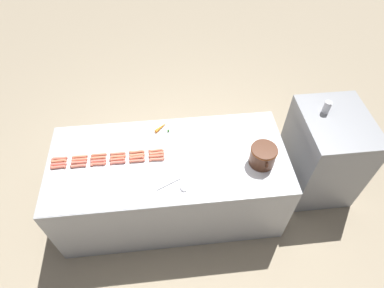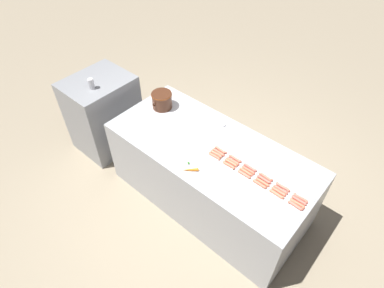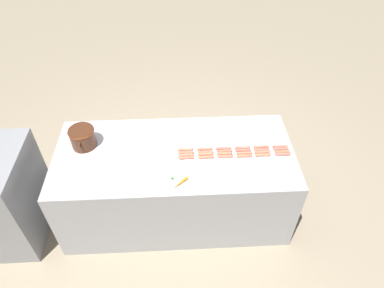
{
  "view_description": "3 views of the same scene",
  "coord_description": "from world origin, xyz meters",
  "views": [
    {
      "loc": [
        1.76,
        0.03,
        3.1
      ],
      "look_at": [
        -0.11,
        0.23,
        0.87
      ],
      "focal_mm": 29.87,
      "sensor_mm": 36.0,
      "label": 1
    },
    {
      "loc": [
        -1.8,
        -1.32,
        3.08
      ],
      "look_at": [
        -0.12,
        0.14,
        0.88
      ],
      "focal_mm": 29.89,
      "sensor_mm": 36.0,
      "label": 2
    },
    {
      "loc": [
        -2.19,
        -0.05,
        3.02
      ],
      "look_at": [
        0.04,
        -0.16,
        0.9
      ],
      "focal_mm": 32.32,
      "sensor_mm": 36.0,
      "label": 3
    }
  ],
  "objects": [
    {
      "name": "hot_dog_0",
      "position": [
        -0.08,
        -0.96,
        0.85
      ],
      "size": [
        0.03,
        0.14,
        0.03
      ],
      "color": "#CC6754",
      "rests_on": "griddle_counter"
    },
    {
      "name": "carrot",
      "position": [
        -0.37,
        -0.04,
        0.86
      ],
      "size": [
        0.14,
        0.15,
        0.03
      ],
      "color": "orange",
      "rests_on": "griddle_counter"
    },
    {
      "name": "back_cabinet",
      "position": [
        -0.16,
        1.61,
        0.5
      ],
      "size": [
        0.77,
        0.64,
        0.99
      ],
      "primitive_type": "cube",
      "color": "gray",
      "rests_on": "ground_plane"
    },
    {
      "name": "hot_dog_15",
      "position": [
        -0.02,
        -0.45,
        0.85
      ],
      "size": [
        0.03,
        0.14,
        0.03
      ],
      "color": "#CB644C",
      "rests_on": "griddle_counter"
    },
    {
      "name": "griddle_counter",
      "position": [
        0.0,
        0.0,
        0.42
      ],
      "size": [
        0.98,
        2.16,
        0.84
      ],
      "color": "#9EA0A5",
      "rests_on": "ground_plane"
    },
    {
      "name": "hot_dog_8",
      "position": [
        -0.05,
        -0.62,
        0.85
      ],
      "size": [
        0.03,
        0.14,
        0.03
      ],
      "color": "#CC6E4F",
      "rests_on": "griddle_counter"
    },
    {
      "name": "hot_dog_9",
      "position": [
        -0.05,
        -0.45,
        0.85
      ],
      "size": [
        0.03,
        0.14,
        0.03
      ],
      "color": "#D57150",
      "rests_on": "griddle_counter"
    },
    {
      "name": "hot_dog_23",
      "position": [
        0.02,
        -0.1,
        0.85
      ],
      "size": [
        0.03,
        0.14,
        0.03
      ],
      "color": "#D26E56",
      "rests_on": "griddle_counter"
    },
    {
      "name": "hot_dog_18",
      "position": [
        0.01,
        -0.96,
        0.85
      ],
      "size": [
        0.03,
        0.14,
        0.03
      ],
      "color": "#D46450",
      "rests_on": "griddle_counter"
    },
    {
      "name": "hot_dog_11",
      "position": [
        -0.05,
        -0.1,
        0.85
      ],
      "size": [
        0.04,
        0.14,
        0.03
      ],
      "color": "#CA7255",
      "rests_on": "griddle_counter"
    },
    {
      "name": "hot_dog_4",
      "position": [
        -0.09,
        -0.28,
        0.85
      ],
      "size": [
        0.03,
        0.14,
        0.03
      ],
      "color": "#CE6C4E",
      "rests_on": "griddle_counter"
    },
    {
      "name": "hot_dog_6",
      "position": [
        -0.05,
        -0.96,
        0.85
      ],
      "size": [
        0.03,
        0.14,
        0.03
      ],
      "color": "#D26E4E",
      "rests_on": "griddle_counter"
    },
    {
      "name": "hot_dog_14",
      "position": [
        -0.02,
        -0.62,
        0.85
      ],
      "size": [
        0.03,
        0.14,
        0.03
      ],
      "color": "#D06354",
      "rests_on": "griddle_counter"
    },
    {
      "name": "hot_dog_22",
      "position": [
        0.02,
        -0.28,
        0.85
      ],
      "size": [
        0.03,
        0.14,
        0.03
      ],
      "color": "#CA6651",
      "rests_on": "griddle_counter"
    },
    {
      "name": "hot_dog_1",
      "position": [
        -0.08,
        -0.78,
        0.85
      ],
      "size": [
        0.03,
        0.14,
        0.03
      ],
      "color": "#D87152",
      "rests_on": "griddle_counter"
    },
    {
      "name": "hot_dog_17",
      "position": [
        -0.02,
        -0.1,
        0.85
      ],
      "size": [
        0.03,
        0.14,
        0.03
      ],
      "color": "#CF6A50",
      "rests_on": "griddle_counter"
    },
    {
      "name": "hot_dog_10",
      "position": [
        -0.05,
        -0.28,
        0.85
      ],
      "size": [
        0.03,
        0.14,
        0.03
      ],
      "color": "#D57251",
      "rests_on": "griddle_counter"
    },
    {
      "name": "hot_dog_13",
      "position": [
        -0.02,
        -0.79,
        0.85
      ],
      "size": [
        0.03,
        0.14,
        0.03
      ],
      "color": "#CF6654",
      "rests_on": "griddle_counter"
    },
    {
      "name": "hot_dog_19",
      "position": [
        0.02,
        -0.79,
        0.85
      ],
      "size": [
        0.03,
        0.14,
        0.03
      ],
      "color": "#CD6A56",
      "rests_on": "griddle_counter"
    },
    {
      "name": "hot_dog_12",
      "position": [
        -0.02,
        -0.96,
        0.85
      ],
      "size": [
        0.03,
        0.14,
        0.03
      ],
      "color": "#CD6355",
      "rests_on": "griddle_counter"
    },
    {
      "name": "ground_plane",
      "position": [
        0.0,
        0.0,
        0.0
      ],
      "size": [
        20.0,
        20.0,
        0.0
      ],
      "primitive_type": "plane",
      "color": "gray"
    },
    {
      "name": "hot_dog_7",
      "position": [
        -0.05,
        -0.78,
        0.85
      ],
      "size": [
        0.03,
        0.14,
        0.03
      ],
      "color": "#D76D51",
      "rests_on": "griddle_counter"
    },
    {
      "name": "hot_dog_5",
      "position": [
        -0.08,
        -0.1,
        0.85
      ],
      "size": [
        0.04,
        0.14,
        0.03
      ],
      "color": "#D0684D",
      "rests_on": "griddle_counter"
    },
    {
      "name": "hot_dog_2",
      "position": [
        -0.09,
        -0.62,
        0.85
      ],
      "size": [
        0.03,
        0.14,
        0.03
      ],
      "color": "#D0694E",
      "rests_on": "griddle_counter"
    },
    {
      "name": "hot_dog_16",
      "position": [
        -0.02,
        -0.28,
        0.85
      ],
      "size": [
        0.04,
        0.14,
        0.03
      ],
      "color": "#D6694E",
      "rests_on": "griddle_counter"
    },
    {
      "name": "hot_dog_3",
      "position": [
        -0.08,
        -0.45,
        0.85
      ],
      "size": [
        0.03,
        0.14,
        0.03
      ],
      "color": "#CB6C55",
      "rests_on": "griddle_counter"
    },
    {
      "name": "bean_pot",
      "position": [
        0.14,
        0.82,
        0.94
      ],
      "size": [
        0.29,
        0.23,
        0.19
      ],
      "color": "#472616",
      "rests_on": "griddle_counter"
    },
    {
      "name": "hot_dog_21",
      "position": [
        0.02,
        -0.44,
        0.85
      ],
      "size": [
        0.03,
        0.14,
        0.03
      ],
      "color": "#D06454",
      "rests_on": "griddle_counter"
    },
    {
      "name": "serving_spoon",
      "position": [
        0.32,
        0.07,
        0.85
      ],
      "size": [
        0.15,
        0.26,
        0.02
      ],
      "color": "#B7B7BC",
      "rests_on": "griddle_counter"
    },
    {
      "name": "hot_dog_20",
      "position": [
        0.02,
        -0.61,
        0.85
      ],
      "size": [
        0.04,
        0.14,
        0.03
      ],
      "color": "#D86750",
      "rests_on": "griddle_counter"
    }
  ]
}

